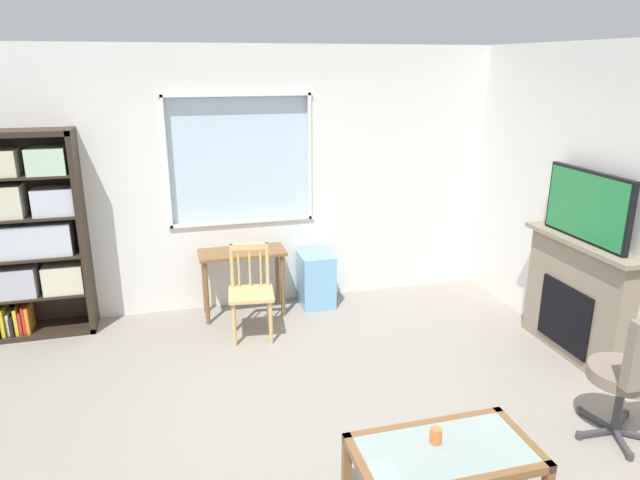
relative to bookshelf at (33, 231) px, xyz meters
name	(u,v)px	position (x,y,z in m)	size (l,w,h in m)	color
ground	(305,419)	(2.12, -2.06, -1.04)	(6.28, 5.61, 0.02)	gray
wall_back_with_window	(254,182)	(2.13, 0.24, 0.30)	(5.28, 0.15, 2.72)	silver
wall_right	(634,218)	(4.82, -2.06, 0.33)	(0.12, 4.81, 2.72)	silver
bookshelf	(33,231)	(0.00, 0.00, 0.00)	(0.90, 0.38, 1.97)	#2D2319
desk_under_window	(242,263)	(1.93, -0.11, -0.46)	(0.88, 0.39, 0.70)	brown
wooden_chair	(251,291)	(1.94, -0.62, -0.57)	(0.46, 0.45, 0.90)	tan
plastic_drawer_unit	(316,279)	(2.73, -0.06, -0.74)	(0.35, 0.40, 0.58)	#72ADDB
fireplace	(576,299)	(4.66, -1.74, -0.48)	(0.26, 1.27, 1.09)	gray
tv	(587,206)	(4.64, -1.74, 0.36)	(0.06, 0.96, 0.60)	black
office_chair	(635,371)	(4.20, -2.91, -0.47)	(0.57, 0.58, 1.00)	#7A6B5B
coffee_table	(444,458)	(2.67, -3.18, -0.65)	(1.05, 0.57, 0.45)	#8C9E99
sippy_cup	(436,435)	(2.64, -3.11, -0.54)	(0.07, 0.07, 0.09)	orange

